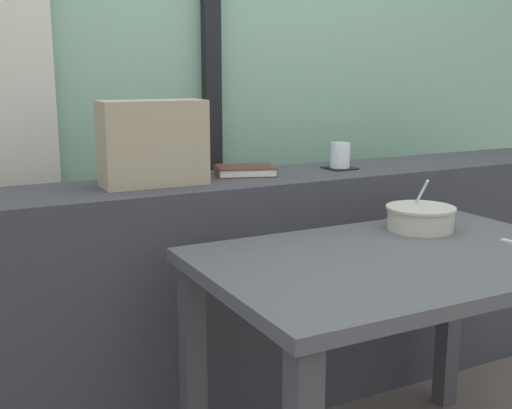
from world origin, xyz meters
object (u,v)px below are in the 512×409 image
object	(u,v)px
breakfast_table	(399,294)
coaster_square	(340,168)
throw_pillow	(153,143)
juice_glass	(340,156)
closed_book	(244,170)
soup_bowl	(420,218)

from	to	relation	value
breakfast_table	coaster_square	bearing A→B (deg)	69.18
breakfast_table	throw_pillow	bearing A→B (deg)	126.32
throw_pillow	coaster_square	bearing A→B (deg)	0.54
juice_glass	closed_book	bearing A→B (deg)	173.31
breakfast_table	closed_book	size ratio (longest dim) A/B	4.45
coaster_square	throw_pillow	bearing A→B (deg)	-179.46
juice_glass	throw_pillow	distance (m)	0.71
throw_pillow	breakfast_table	bearing A→B (deg)	-53.68
breakfast_table	throw_pillow	size ratio (longest dim) A/B	3.29
closed_book	soup_bowl	size ratio (longest dim) A/B	1.14
throw_pillow	soup_bowl	xyz separation A→B (m)	(0.68, -0.44, -0.22)
coaster_square	closed_book	distance (m)	0.37
juice_glass	soup_bowl	size ratio (longest dim) A/B	0.44
coaster_square	soup_bowl	world-z (taller)	soup_bowl
throw_pillow	soup_bowl	bearing A→B (deg)	-33.01
coaster_square	soup_bowl	bearing A→B (deg)	-92.19
breakfast_table	juice_glass	xyz separation A→B (m)	(0.24, 0.63, 0.28)
juice_glass	throw_pillow	bearing A→B (deg)	-179.46
juice_glass	throw_pillow	world-z (taller)	throw_pillow
juice_glass	soup_bowl	xyz separation A→B (m)	(-0.02, -0.45, -0.13)
breakfast_table	coaster_square	distance (m)	0.72
closed_book	throw_pillow	xyz separation A→B (m)	(-0.34, -0.05, 0.12)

